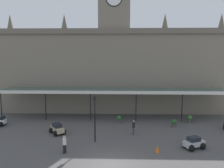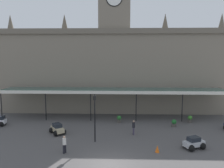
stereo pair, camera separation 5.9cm
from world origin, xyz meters
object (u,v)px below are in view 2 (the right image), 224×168
object	(u,v)px
car_beige_sedan	(57,129)
pedestrian_crossing_forecourt	(134,127)
traffic_cone	(157,149)
car_silver_sedan	(194,144)
planter_forecourt_centre	(190,119)
planter_near_kerb	(119,119)
planter_by_canopy	(174,123)
pedestrian_beside_cars	(64,144)
victorian_lamppost	(95,113)

from	to	relation	value
car_beige_sedan	pedestrian_crossing_forecourt	world-z (taller)	pedestrian_crossing_forecourt
pedestrian_crossing_forecourt	traffic_cone	distance (m)	5.16
car_silver_sedan	planter_forecourt_centre	distance (m)	9.05
planter_near_kerb	planter_by_canopy	bearing A→B (deg)	-13.22
pedestrian_beside_cars	planter_by_canopy	xyz separation A→B (m)	(12.01, 8.22, -0.42)
traffic_cone	planter_near_kerb	distance (m)	10.05
planter_by_canopy	car_silver_sedan	bearing A→B (deg)	-87.34
pedestrian_beside_cars	victorian_lamppost	size ratio (longest dim) A/B	0.33
pedestrian_crossing_forecourt	planter_forecourt_centre	size ratio (longest dim) A/B	1.74
planter_near_kerb	planter_forecourt_centre	bearing A→B (deg)	1.99
planter_forecourt_centre	car_beige_sedan	bearing A→B (deg)	-163.49
planter_near_kerb	planter_by_canopy	size ratio (longest dim) A/B	1.00
victorian_lamppost	planter_near_kerb	distance (m)	7.86
pedestrian_beside_cars	planter_by_canopy	bearing A→B (deg)	34.38
planter_near_kerb	traffic_cone	bearing A→B (deg)	-69.12
pedestrian_crossing_forecourt	victorian_lamppost	world-z (taller)	victorian_lamppost
pedestrian_beside_cars	planter_near_kerb	world-z (taller)	pedestrian_beside_cars
car_beige_sedan	pedestrian_beside_cars	xyz separation A→B (m)	(2.09, -5.24, 0.41)
pedestrian_beside_cars	planter_near_kerb	xyz separation A→B (m)	(5.05, 9.85, -0.42)
planter_by_canopy	pedestrian_crossing_forecourt	bearing A→B (deg)	-150.42
pedestrian_beside_cars	planter_by_canopy	size ratio (longest dim) A/B	1.74
victorian_lamppost	planter_forecourt_centre	world-z (taller)	victorian_lamppost
victorian_lamppost	traffic_cone	distance (m)	7.15
car_silver_sedan	planter_near_kerb	distance (m)	11.13
car_silver_sedan	victorian_lamppost	xyz separation A→B (m)	(-9.80, 1.47, 2.63)
traffic_cone	planter_by_canopy	bearing A→B (deg)	66.49
pedestrian_beside_cars	planter_near_kerb	bearing A→B (deg)	62.84
car_beige_sedan	planter_by_canopy	xyz separation A→B (m)	(14.10, 2.98, -0.01)
pedestrian_beside_cars	car_silver_sedan	bearing A→B (deg)	6.61
pedestrian_beside_cars	planter_by_canopy	world-z (taller)	pedestrian_beside_cars
planter_near_kerb	planter_forecourt_centre	distance (m)	9.56
pedestrian_crossing_forecourt	planter_near_kerb	bearing A→B (deg)	109.62
planter_near_kerb	car_beige_sedan	bearing A→B (deg)	-147.13
pedestrian_crossing_forecourt	planter_by_canopy	world-z (taller)	pedestrian_crossing_forecourt
traffic_cone	planter_by_canopy	size ratio (longest dim) A/B	0.70
pedestrian_crossing_forecourt	planter_near_kerb	world-z (taller)	pedestrian_crossing_forecourt
car_beige_sedan	planter_near_kerb	world-z (taller)	car_beige_sedan
car_beige_sedan	pedestrian_crossing_forecourt	size ratio (longest dim) A/B	1.35
traffic_cone	car_silver_sedan	bearing A→B (deg)	14.68
victorian_lamppost	traffic_cone	xyz separation A→B (m)	(6.11, -2.44, -2.80)
car_beige_sedan	planter_by_canopy	distance (m)	14.41
pedestrian_beside_cars	planter_forecourt_centre	distance (m)	17.81
car_beige_sedan	planter_forecourt_centre	world-z (taller)	car_beige_sedan
car_silver_sedan	planter_forecourt_centre	size ratio (longest dim) A/B	2.32
car_silver_sedan	planter_near_kerb	world-z (taller)	car_silver_sedan
planter_forecourt_centre	car_silver_sedan	bearing A→B (deg)	-104.60
pedestrian_beside_cars	traffic_cone	xyz separation A→B (m)	(8.63, 0.46, -0.58)
pedestrian_crossing_forecourt	planter_forecourt_centre	bearing A→B (deg)	32.21
car_silver_sedan	planter_by_canopy	world-z (taller)	car_silver_sedan
car_silver_sedan	victorian_lamppost	distance (m)	10.25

